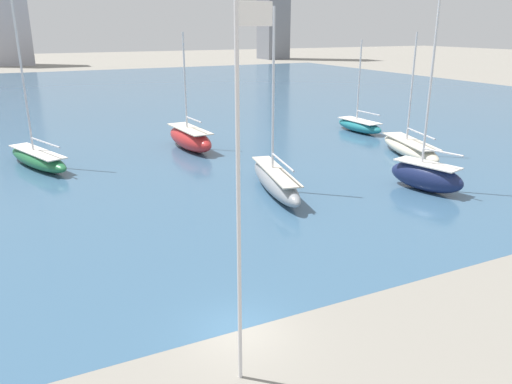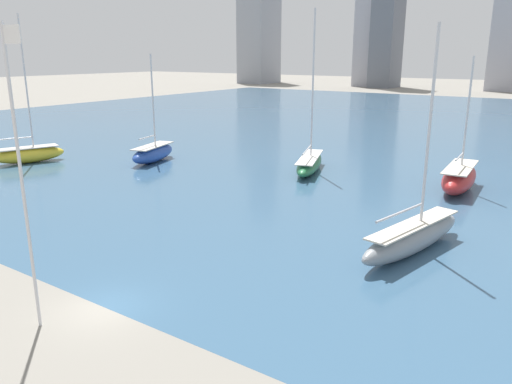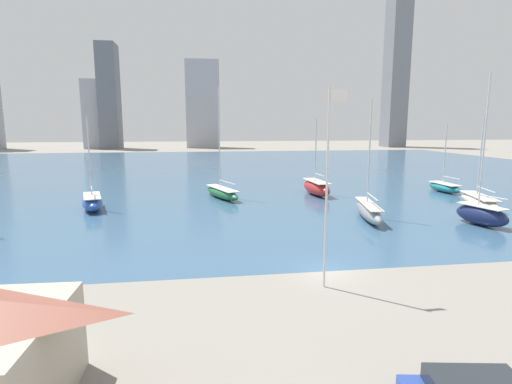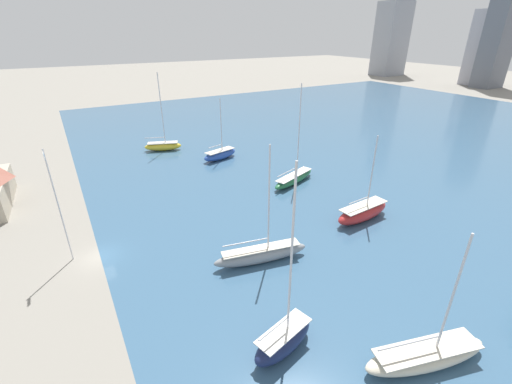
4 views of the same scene
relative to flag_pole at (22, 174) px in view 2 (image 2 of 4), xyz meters
name	(u,v)px [view 2 (image 2 of 4)]	position (x,y,z in m)	size (l,w,h in m)	color
ground_plane	(105,308)	(1.08, 2.71, -7.02)	(500.00, 500.00, 0.00)	gray
harbor_water	(457,131)	(1.08, 72.71, -7.01)	(180.00, 140.00, 0.00)	#385B7A
flag_pole	(22,174)	(0.00, 0.00, 0.00)	(1.24, 0.14, 13.03)	silver
distant_city_skyline	(418,17)	(-37.51, 172.03, 17.31)	(203.98, 23.12, 71.40)	gray
sailboat_green	(310,163)	(-4.77, 34.09, -6.10)	(5.53, 10.39, 16.19)	#236B3D
sailboat_blue	(153,153)	(-21.73, 28.29, -6.00)	(4.38, 8.09, 11.90)	#284CA8
sailboat_red	(459,178)	(9.94, 34.85, -5.85)	(3.19, 9.25, 11.69)	#B72828
sailboat_yellow	(29,154)	(-32.94, 20.06, -5.99)	(4.80, 7.97, 15.98)	yellow
sailboat_gray	(413,236)	(11.07, 18.15, -5.99)	(3.93, 10.86, 13.56)	gray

